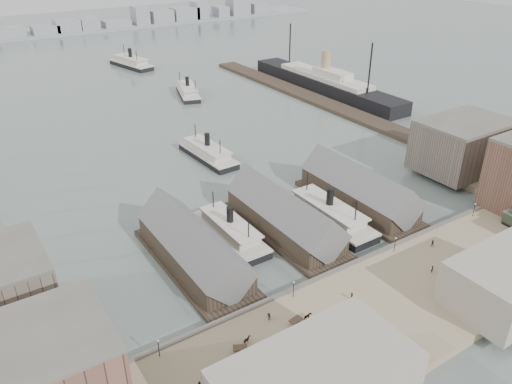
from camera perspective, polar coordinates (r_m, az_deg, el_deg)
ground at (r=119.80m, az=7.98°, el=-8.17°), size 900.00×900.00×0.00m
quay at (r=108.48m, az=15.03°, el=-12.76°), size 180.00×30.00×2.00m
seawall at (r=116.11m, az=9.69°, el=-8.94°), size 180.00×1.20×2.30m
east_wharf at (r=227.11m, az=8.30°, el=9.85°), size 10.00×180.00×1.60m
ferry_shed_west at (r=116.78m, az=-7.20°, el=-6.39°), size 14.00×42.00×12.60m
ferry_shed_center at (r=128.11m, az=3.23°, el=-2.83°), size 14.00×42.00×12.60m
ferry_shed_east at (r=143.31m, az=11.65°, el=0.13°), size 14.00×42.00×12.60m
warehouse_east_back at (r=170.65m, az=22.51°, el=4.93°), size 28.00×20.00×15.00m
street_bldg_center at (r=113.80m, az=26.85°, el=-9.21°), size 24.00×16.00×10.00m
lamp_post_far_w at (r=93.92m, az=-11.11°, el=-16.79°), size 0.44×0.44×3.92m
lamp_post_near_w at (r=104.90m, az=4.32°, el=-10.68°), size 0.44×0.44×3.92m
lamp_post_near_e at (r=122.41m, az=15.64°, el=-5.51°), size 0.44×0.44×3.92m
lamp_post_far_e at (r=144.11m, az=23.71°, el=-1.61°), size 0.44×0.44×3.92m
far_shore at (r=415.61m, az=-25.00°, el=16.27°), size 500.00×40.00×15.72m
ferry_docked_west at (r=126.93m, az=-2.95°, el=-4.41°), size 8.04×26.81×9.58m
ferry_docked_east at (r=134.71m, az=8.31°, el=-2.50°), size 9.00×30.00×10.72m
ferry_open_near at (r=171.63m, az=-5.53°, el=4.51°), size 9.52×27.70×9.76m
ferry_open_mid at (r=241.78m, az=-7.79°, el=11.35°), size 15.63×27.97×9.57m
ferry_open_far at (r=301.43m, az=-14.08°, el=14.15°), size 16.01×32.70×11.21m
ocean_steamer at (r=248.97m, az=7.88°, el=12.29°), size 13.34×97.46×19.49m
horse_cart_left at (r=95.50m, az=-1.30°, el=-16.84°), size 4.63×3.35×1.44m
horse_cart_center at (r=100.60m, az=5.46°, el=-14.16°), size 4.93×1.96×1.53m
horse_cart_right at (r=120.15m, az=24.12°, el=-8.93°), size 4.82×2.48×1.64m
pedestrian_2 at (r=100.46m, az=1.48°, el=-14.05°), size 0.94×1.23×1.69m
pedestrian_3 at (r=95.84m, az=8.74°, el=-17.01°), size 1.02×0.68×1.61m
pedestrian_4 at (r=107.01m, az=10.88°, el=-11.59°), size 0.85×0.95×1.63m
pedestrian_5 at (r=118.91m, az=19.51°, el=-8.31°), size 0.78×0.66×1.81m
pedestrian_6 at (r=128.21m, az=19.50°, el=-5.50°), size 1.06×1.02×1.72m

